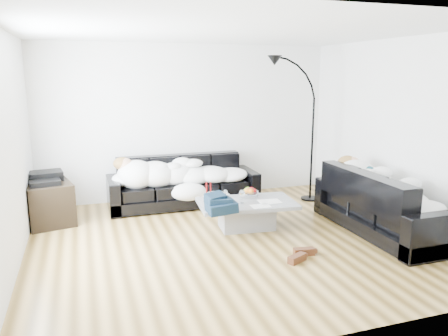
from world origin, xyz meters
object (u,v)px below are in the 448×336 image
object	(u,v)px
wine_glass_c	(242,197)
wine_glass_a	(225,195)
candle_left	(207,191)
floor_lamp	(312,139)
sleeper_right	(385,186)
sofa_back	(184,182)
sofa_right	(384,202)
stereo	(46,177)
wine_glass_b	(224,197)
av_cabinet	(48,202)
fruit_bowl	(250,192)
sleeper_back	(184,168)
shoes	(300,255)
candle_right	(211,191)
coffee_table	(247,215)

from	to	relation	value
wine_glass_c	wine_glass_a	bearing A→B (deg)	132.51
candle_left	floor_lamp	size ratio (longest dim) A/B	0.12
sleeper_right	wine_glass_a	bearing A→B (deg)	67.01
sofa_back	sleeper_right	world-z (taller)	sleeper_right
sofa_right	wine_glass_a	bearing A→B (deg)	67.01
stereo	floor_lamp	xyz separation A→B (m)	(4.18, -0.15, 0.39)
sofa_back	wine_glass_b	size ratio (longest dim) A/B	14.56
candle_left	av_cabinet	xyz separation A→B (m)	(-2.13, 0.89, -0.21)
fruit_bowl	wine_glass_b	distance (m)	0.48
sofa_back	av_cabinet	bearing A→B (deg)	-174.02
candle_left	floor_lamp	distance (m)	2.24
sleeper_back	av_cabinet	bearing A→B (deg)	-175.40
sleeper_right	shoes	world-z (taller)	sleeper_right
sleeper_right	wine_glass_b	world-z (taller)	sleeper_right
sofa_right	wine_glass_b	bearing A→B (deg)	70.28
shoes	floor_lamp	size ratio (longest dim) A/B	0.20
sofa_right	wine_glass_a	world-z (taller)	sofa_right
av_cabinet	candle_right	bearing A→B (deg)	-34.53
sleeper_back	candle_right	world-z (taller)	sleeper_back
wine_glass_b	stereo	size ratio (longest dim) A/B	0.37
sofa_back	candle_left	size ratio (longest dim) A/B	9.46
sofa_right	fruit_bowl	bearing A→B (deg)	60.39
sofa_right	wine_glass_c	world-z (taller)	sofa_right
wine_glass_a	coffee_table	bearing A→B (deg)	-25.51
sofa_back	fruit_bowl	size ratio (longest dim) A/B	10.17
wine_glass_c	candle_right	distance (m)	0.48
sofa_back	av_cabinet	xyz separation A→B (m)	(-2.05, -0.22, -0.09)
stereo	floor_lamp	distance (m)	4.20
coffee_table	wine_glass_a	distance (m)	0.40
sleeper_right	sofa_back	bearing A→B (deg)	47.83
sleeper_right	fruit_bowl	xyz separation A→B (m)	(-1.58, 0.90, -0.18)
fruit_bowl	candle_left	world-z (taller)	candle_left
coffee_table	candle_right	size ratio (longest dim) A/B	5.44
wine_glass_b	floor_lamp	world-z (taller)	floor_lamp
wine_glass_a	sofa_back	bearing A→B (deg)	104.17
sleeper_back	fruit_bowl	size ratio (longest dim) A/B	8.60
candle_right	shoes	distance (m)	1.65
candle_left	coffee_table	bearing A→B (deg)	-26.74
sofa_right	coffee_table	size ratio (longest dim) A/B	1.59
wine_glass_a	wine_glass_c	distance (m)	0.26
sofa_right	sofa_back	bearing A→B (deg)	47.83
sleeper_right	wine_glass_c	world-z (taller)	sleeper_right
fruit_bowl	stereo	world-z (taller)	stereo
sleeper_back	av_cabinet	world-z (taller)	sleeper_back
coffee_table	shoes	world-z (taller)	coffee_table
candle_right	floor_lamp	size ratio (longest dim) A/B	0.12
sofa_back	floor_lamp	world-z (taller)	floor_lamp
coffee_table	fruit_bowl	size ratio (longest dim) A/B	5.58
coffee_table	wine_glass_b	world-z (taller)	wine_glass_b
wine_glass_b	av_cabinet	distance (m)	2.57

